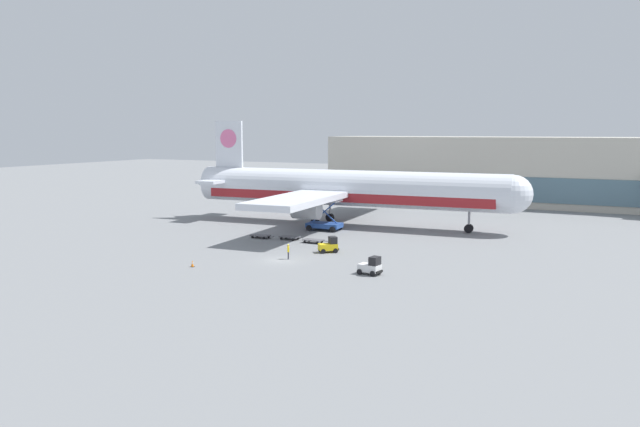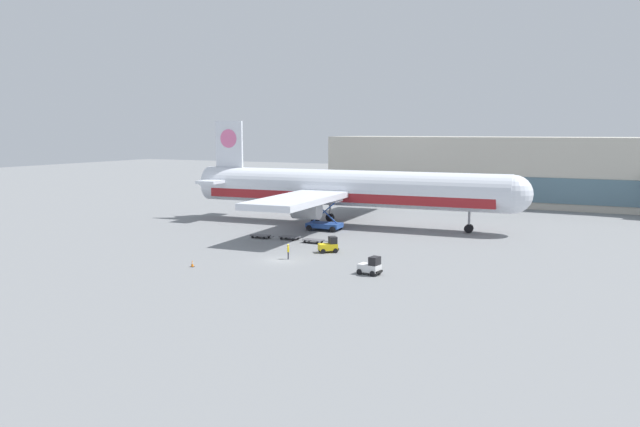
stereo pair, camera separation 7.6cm
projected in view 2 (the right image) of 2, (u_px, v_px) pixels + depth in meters
name	position (u px, v px, depth m)	size (l,w,h in m)	color
ground_plane	(281.00, 260.00, 74.00)	(400.00, 400.00, 0.00)	slate
terminal_building	(543.00, 171.00, 128.85)	(90.00, 18.20, 14.00)	#BCB7A8
airplane_main	(342.00, 189.00, 101.29)	(58.10, 48.41, 17.00)	silver
scissor_lift_loader	(325.00, 217.00, 96.24)	(5.38, 3.66, 5.29)	#284C99
baggage_tug_foreground	(371.00, 266.00, 66.66)	(2.62, 1.93, 2.00)	silver
baggage_tug_mid	(329.00, 245.00, 78.87)	(2.77, 2.69, 2.00)	yellow
baggage_dolly_lead	(261.00, 235.00, 89.38)	(3.73, 1.62, 0.48)	#56565B
baggage_dolly_second	(290.00, 237.00, 88.12)	(3.73, 1.62, 0.48)	#56565B
baggage_dolly_third	(313.00, 240.00, 85.50)	(3.73, 1.62, 0.48)	#56565B
ground_crew_near	(288.00, 250.00, 74.64)	(0.38, 0.50, 1.82)	black
traffic_cone_near	(192.00, 264.00, 70.49)	(0.40, 0.40, 0.76)	black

